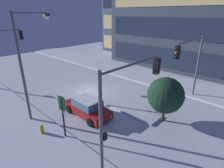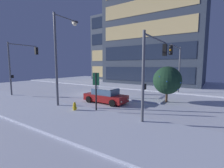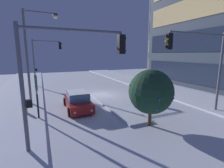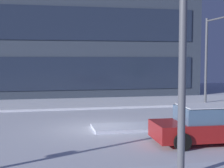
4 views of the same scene
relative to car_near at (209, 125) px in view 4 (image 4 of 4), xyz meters
The scene contains 5 objects.
ground 5.02m from the car_near, 137.75° to the left, with size 52.00×52.00×0.00m, color silver.
curb_strip_far 12.49m from the car_near, 107.14° to the left, with size 52.00×5.20×0.14m, color silver.
median_strip 3.23m from the car_near, 83.28° to the left, with size 9.00×1.80×0.14m, color silver.
car_near is the anchor object (origin of this frame).
traffic_light_corner_far_right 10.02m from the car_near, 57.31° to the left, with size 0.32×5.65×6.15m.
Camera 4 is at (-2.55, -15.08, 3.30)m, focal length 52.90 mm.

